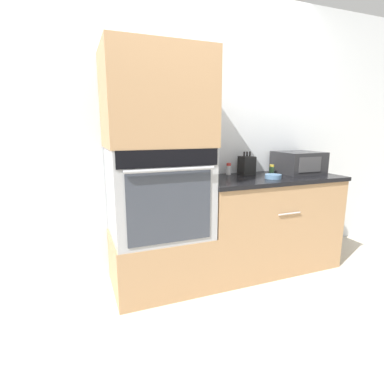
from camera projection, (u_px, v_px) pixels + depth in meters
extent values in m
plane|color=beige|center=(218.00, 294.00, 2.42)|extent=(12.00, 12.00, 0.00)
cube|color=silver|center=(190.00, 135.00, 2.74)|extent=(8.00, 0.05, 2.50)
cube|color=#A87F56|center=(160.00, 260.00, 2.51)|extent=(0.78, 0.60, 0.46)
cube|color=#9EA0A5|center=(159.00, 192.00, 2.39)|extent=(0.76, 0.59, 0.71)
cube|color=black|center=(169.00, 158.00, 2.05)|extent=(0.73, 0.01, 0.12)
cube|color=#3FBFF2|center=(170.00, 158.00, 2.05)|extent=(0.09, 0.00, 0.03)
cube|color=#333842|center=(170.00, 207.00, 2.13)|extent=(0.62, 0.01, 0.53)
cylinder|color=#9EA0A5|center=(171.00, 170.00, 2.04)|extent=(0.65, 0.02, 0.02)
cube|color=#A87F56|center=(157.00, 99.00, 2.24)|extent=(0.78, 0.60, 0.71)
cube|color=#A87F56|center=(266.00, 224.00, 2.84)|extent=(1.31, 0.60, 0.85)
cube|color=black|center=(269.00, 178.00, 2.75)|extent=(1.33, 0.63, 0.03)
cylinder|color=#B7B7BC|center=(290.00, 214.00, 2.52)|extent=(0.22, 0.01, 0.01)
cube|color=#232326|center=(298.00, 162.00, 2.95)|extent=(0.41, 0.38, 0.21)
cube|color=#3D3D3F|center=(310.00, 165.00, 2.77)|extent=(0.25, 0.01, 0.14)
cube|color=black|center=(247.00, 165.00, 2.85)|extent=(0.13, 0.13, 0.17)
cylinder|color=black|center=(244.00, 154.00, 2.82)|extent=(0.02, 0.02, 0.04)
cylinder|color=black|center=(247.00, 154.00, 2.83)|extent=(0.02, 0.02, 0.04)
cylinder|color=black|center=(250.00, 154.00, 2.84)|extent=(0.02, 0.02, 0.04)
cylinder|color=#517599|center=(273.00, 176.00, 2.62)|extent=(0.14, 0.14, 0.04)
cylinder|color=silver|center=(229.00, 170.00, 2.84)|extent=(0.05, 0.05, 0.09)
cylinder|color=red|center=(229.00, 164.00, 2.82)|extent=(0.04, 0.04, 0.02)
cylinder|color=#427047|center=(272.00, 170.00, 2.90)|extent=(0.05, 0.05, 0.07)
cylinder|color=gold|center=(272.00, 166.00, 2.90)|extent=(0.04, 0.04, 0.02)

